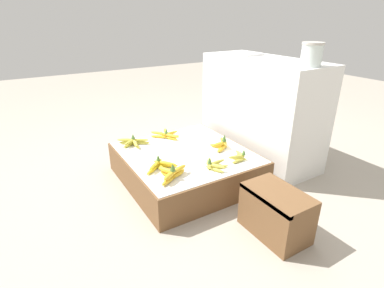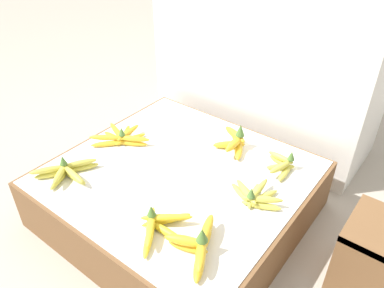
{
  "view_description": "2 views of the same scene",
  "coord_description": "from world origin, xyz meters",
  "px_view_note": "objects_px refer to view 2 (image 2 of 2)",
  "views": [
    {
      "loc": [
        1.74,
        -0.99,
        1.16
      ],
      "look_at": [
        -0.09,
        0.11,
        0.23
      ],
      "focal_mm": 28.0,
      "sensor_mm": 36.0,
      "label": 1
    },
    {
      "loc": [
        0.73,
        -0.86,
        1.14
      ],
      "look_at": [
        -0.03,
        0.12,
        0.28
      ],
      "focal_mm": 35.0,
      "sensor_mm": 36.0,
      "label": 2
    }
  ],
  "objects_px": {
    "banana_bunch_front_left": "(66,172)",
    "banana_bunch_middle_left": "(122,137)",
    "banana_bunch_front_midright": "(159,225)",
    "banana_bunch_back_right": "(282,164)",
    "banana_bunch_front_right": "(198,244)",
    "banana_bunch_back_midright": "(235,141)",
    "banana_bunch_middle_right": "(255,196)"
  },
  "relations": [
    {
      "from": "banana_bunch_middle_right",
      "to": "banana_bunch_back_midright",
      "type": "relative_size",
      "value": 1.09
    },
    {
      "from": "banana_bunch_middle_right",
      "to": "banana_bunch_back_midright",
      "type": "xyz_separation_m",
      "value": [
        -0.23,
        0.23,
        0.01
      ]
    },
    {
      "from": "banana_bunch_front_midright",
      "to": "banana_bunch_back_right",
      "type": "distance_m",
      "value": 0.55
    },
    {
      "from": "banana_bunch_middle_left",
      "to": "banana_bunch_middle_right",
      "type": "bearing_deg",
      "value": 2.35
    },
    {
      "from": "banana_bunch_front_right",
      "to": "banana_bunch_back_right",
      "type": "relative_size",
      "value": 1.61
    },
    {
      "from": "banana_bunch_middle_right",
      "to": "banana_bunch_back_right",
      "type": "height_order",
      "value": "same"
    },
    {
      "from": "banana_bunch_front_midright",
      "to": "banana_bunch_back_midright",
      "type": "bearing_deg",
      "value": 96.09
    },
    {
      "from": "banana_bunch_front_right",
      "to": "banana_bunch_back_midright",
      "type": "xyz_separation_m",
      "value": [
        -0.2,
        0.53,
        -0.0
      ]
    },
    {
      "from": "banana_bunch_front_midright",
      "to": "banana_bunch_middle_left",
      "type": "height_order",
      "value": "banana_bunch_front_midright"
    },
    {
      "from": "banana_bunch_middle_left",
      "to": "banana_bunch_middle_right",
      "type": "distance_m",
      "value": 0.64
    },
    {
      "from": "banana_bunch_middle_left",
      "to": "banana_bunch_front_midright",
      "type": "bearing_deg",
      "value": -30.86
    },
    {
      "from": "banana_bunch_front_right",
      "to": "banana_bunch_middle_left",
      "type": "height_order",
      "value": "banana_bunch_front_right"
    },
    {
      "from": "banana_bunch_front_left",
      "to": "banana_bunch_middle_left",
      "type": "distance_m",
      "value": 0.29
    },
    {
      "from": "banana_bunch_back_midright",
      "to": "banana_bunch_front_midright",
      "type": "bearing_deg",
      "value": -83.91
    },
    {
      "from": "banana_bunch_front_left",
      "to": "banana_bunch_middle_left",
      "type": "xyz_separation_m",
      "value": [
        -0.01,
        0.29,
        -0.0
      ]
    },
    {
      "from": "banana_bunch_back_right",
      "to": "banana_bunch_front_midright",
      "type": "bearing_deg",
      "value": -107.44
    },
    {
      "from": "banana_bunch_front_midright",
      "to": "banana_bunch_back_right",
      "type": "bearing_deg",
      "value": 72.56
    },
    {
      "from": "banana_bunch_front_midright",
      "to": "banana_bunch_back_right",
      "type": "height_order",
      "value": "banana_bunch_front_midright"
    },
    {
      "from": "banana_bunch_front_right",
      "to": "banana_bunch_middle_right",
      "type": "bearing_deg",
      "value": 85.36
    },
    {
      "from": "banana_bunch_middle_left",
      "to": "banana_bunch_front_left",
      "type": "bearing_deg",
      "value": -88.31
    },
    {
      "from": "banana_bunch_front_left",
      "to": "banana_bunch_front_right",
      "type": "relative_size",
      "value": 1.0
    },
    {
      "from": "banana_bunch_front_left",
      "to": "banana_bunch_front_right",
      "type": "xyz_separation_m",
      "value": [
        0.61,
        0.02,
        0.01
      ]
    },
    {
      "from": "banana_bunch_back_midright",
      "to": "banana_bunch_back_right",
      "type": "distance_m",
      "value": 0.22
    },
    {
      "from": "banana_bunch_middle_right",
      "to": "banana_bunch_back_midright",
      "type": "height_order",
      "value": "banana_bunch_back_midright"
    },
    {
      "from": "banana_bunch_front_right",
      "to": "banana_bunch_back_right",
      "type": "height_order",
      "value": "banana_bunch_front_right"
    },
    {
      "from": "banana_bunch_front_left",
      "to": "banana_bunch_middle_right",
      "type": "distance_m",
      "value": 0.71
    },
    {
      "from": "banana_bunch_front_left",
      "to": "banana_bunch_front_midright",
      "type": "height_order",
      "value": "banana_bunch_front_midright"
    },
    {
      "from": "banana_bunch_front_midright",
      "to": "banana_bunch_back_midright",
      "type": "relative_size",
      "value": 1.22
    },
    {
      "from": "banana_bunch_back_right",
      "to": "banana_bunch_front_right",
      "type": "bearing_deg",
      "value": -91.99
    },
    {
      "from": "banana_bunch_front_left",
      "to": "banana_bunch_back_midright",
      "type": "relative_size",
      "value": 1.15
    },
    {
      "from": "banana_bunch_front_midright",
      "to": "banana_bunch_front_right",
      "type": "xyz_separation_m",
      "value": [
        0.15,
        0.01,
        0.01
      ]
    },
    {
      "from": "banana_bunch_front_midright",
      "to": "banana_bunch_middle_left",
      "type": "xyz_separation_m",
      "value": [
        -0.47,
        0.28,
        -0.0
      ]
    }
  ]
}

